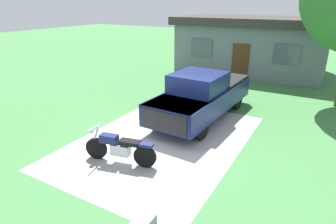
{
  "coord_description": "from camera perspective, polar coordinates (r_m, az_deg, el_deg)",
  "views": [
    {
      "loc": [
        4.47,
        -7.43,
        4.39
      ],
      "look_at": [
        -0.0,
        0.36,
        0.9
      ],
      "focal_mm": 30.43,
      "sensor_mm": 36.0,
      "label": 1
    }
  ],
  "objects": [
    {
      "name": "ground_plane",
      "position": [
        9.72,
        -1.06,
        -5.62
      ],
      "size": [
        80.0,
        80.0,
        0.0
      ],
      "primitive_type": "plane",
      "color": "#407A42"
    },
    {
      "name": "pickup_truck",
      "position": [
        11.4,
        7.0,
        3.52
      ],
      "size": [
        2.25,
        5.71,
        1.9
      ],
      "color": "black",
      "rests_on": "ground"
    },
    {
      "name": "driveway_pad",
      "position": [
        9.72,
        -1.06,
        -5.61
      ],
      "size": [
        5.04,
        7.26,
        0.01
      ],
      "primitive_type": "cube",
      "color": "#AAAAAA",
      "rests_on": "ground"
    },
    {
      "name": "neighbor_house",
      "position": [
        20.07,
        16.53,
        12.93
      ],
      "size": [
        9.6,
        5.6,
        3.5
      ],
      "color": "slate",
      "rests_on": "ground"
    },
    {
      "name": "motorcycle",
      "position": [
        8.35,
        -9.74,
        -7.09
      ],
      "size": [
        2.19,
        0.82,
        1.09
      ],
      "color": "black",
      "rests_on": "ground"
    }
  ]
}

